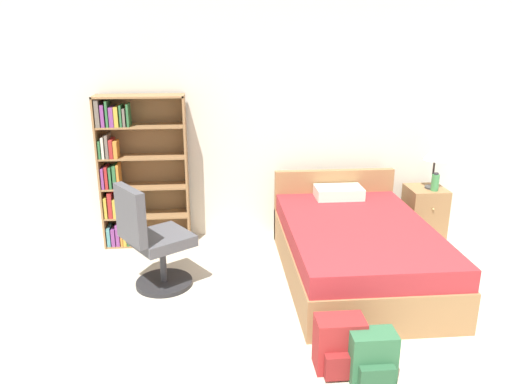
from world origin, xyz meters
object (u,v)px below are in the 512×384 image
Objects in this scene: bookshelf at (133,173)px; nightstand at (424,213)px; office_chair at (152,242)px; backpack_red at (340,345)px; backpack_green at (372,358)px; table_lamp at (435,153)px; bed at (355,248)px; water_bottle at (435,182)px.

bookshelf is 3.27m from nightstand.
office_chair reaches higher than backpack_red.
bookshelf is at bearing 178.22° from nightstand.
bookshelf is 4.54× the size of backpack_green.
backpack_red reaches higher than backpack_green.
office_chair is 3.08m from nightstand.
backpack_green is at bearing -52.58° from bookshelf.
backpack_green is at bearing -120.46° from table_lamp.
bed is 1.55m from backpack_green.
nightstand is at bearing -1.78° from bookshelf.
backpack_red is (1.40, -1.28, -0.28)m from office_chair.
backpack_red is (-1.57, -2.21, -0.80)m from table_lamp.
bookshelf is 3.17m from backpack_green.
water_bottle is (2.97, 0.85, 0.22)m from office_chair.
bookshelf is at bearing 156.50° from bed.
backpack_green is 0.93× the size of backpack_red.
bed reaches higher than nightstand.
bed reaches higher than water_bottle.
bookshelf is at bearing 126.16° from backpack_red.
water_bottle is at bearing 34.84° from bed.
water_bottle is 2.70m from backpack_green.
backpack_green is (-0.30, -1.52, -0.11)m from bed.
backpack_red is at bearing -124.41° from nightstand.
water_bottle reaches higher than backpack_red.
table_lamp is 2.51× the size of water_bottle.
bookshelf is 4.23× the size of backpack_red.
backpack_green is (-1.38, -2.27, -0.51)m from water_bottle.
backpack_red is at bearing -126.39° from water_bottle.
table_lamp is (0.05, -0.01, 0.69)m from nightstand.
bed is 1.46m from backpack_red.
water_bottle is (3.27, -0.20, -0.12)m from bookshelf.
nightstand reaches higher than backpack_green.
water_bottle is at bearing -94.60° from table_lamp.
backpack_green is (1.89, -2.47, -0.64)m from bookshelf.
office_chair is 1.92m from backpack_red.
bed is at bearing 2.97° from office_chair.
water_bottle is 0.56× the size of backpack_green.
office_chair reaches higher than water_bottle.
table_lamp is 1.41× the size of backpack_green.
bed is 1.54m from table_lamp.
backpack_green is at bearing -41.73° from office_chair.
bookshelf is 3.28m from table_lamp.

